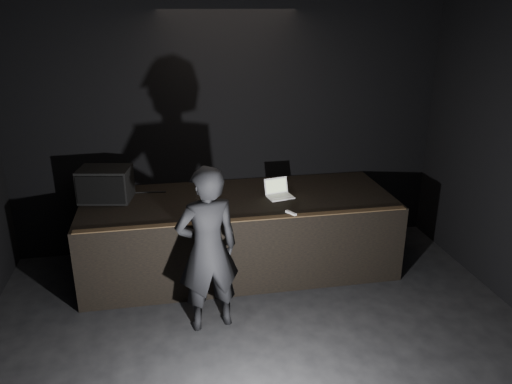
{
  "coord_description": "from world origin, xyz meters",
  "views": [
    {
      "loc": [
        -0.89,
        -3.23,
        3.33
      ],
      "look_at": [
        0.15,
        2.3,
        1.23
      ],
      "focal_mm": 35.0,
      "sensor_mm": 36.0,
      "label": 1
    }
  ],
  "objects_px": {
    "stage_riser": "(239,233)",
    "beer_can": "(205,205)",
    "person": "(208,250)",
    "laptop": "(278,192)",
    "stage_monitor": "(105,184)"
  },
  "relations": [
    {
      "from": "stage_riser",
      "to": "person",
      "type": "bearing_deg",
      "value": -112.68
    },
    {
      "from": "person",
      "to": "laptop",
      "type": "bearing_deg",
      "value": -141.68
    },
    {
      "from": "stage_riser",
      "to": "laptop",
      "type": "xyz_separation_m",
      "value": [
        0.52,
        -0.03,
        0.56
      ]
    },
    {
      "from": "stage_riser",
      "to": "person",
      "type": "distance_m",
      "value": 1.42
    },
    {
      "from": "laptop",
      "to": "stage_monitor",
      "type": "bearing_deg",
      "value": 161.3
    },
    {
      "from": "laptop",
      "to": "beer_can",
      "type": "xyz_separation_m",
      "value": [
        -0.99,
        -0.36,
        0.03
      ]
    },
    {
      "from": "stage_riser",
      "to": "beer_can",
      "type": "bearing_deg",
      "value": -140.54
    },
    {
      "from": "beer_can",
      "to": "person",
      "type": "distance_m",
      "value": 0.88
    },
    {
      "from": "laptop",
      "to": "beer_can",
      "type": "bearing_deg",
      "value": -171.5
    },
    {
      "from": "stage_riser",
      "to": "beer_can",
      "type": "distance_m",
      "value": 0.85
    },
    {
      "from": "laptop",
      "to": "person",
      "type": "relative_size",
      "value": 0.2
    },
    {
      "from": "stage_riser",
      "to": "beer_can",
      "type": "relative_size",
      "value": 21.97
    },
    {
      "from": "beer_can",
      "to": "person",
      "type": "relative_size",
      "value": 0.1
    },
    {
      "from": "stage_monitor",
      "to": "stage_riser",
      "type": "bearing_deg",
      "value": 1.91
    },
    {
      "from": "stage_riser",
      "to": "laptop",
      "type": "relative_size",
      "value": 10.73
    }
  ]
}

